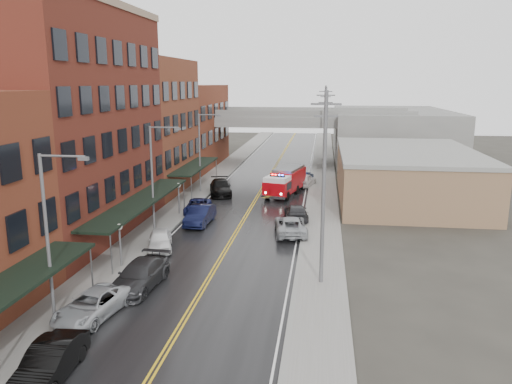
{
  "coord_description": "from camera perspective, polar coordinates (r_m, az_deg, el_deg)",
  "views": [
    {
      "loc": [
        7.12,
        -14.77,
        12.46
      ],
      "look_at": [
        1.34,
        27.65,
        3.0
      ],
      "focal_mm": 35.0,
      "sensor_mm": 36.0,
      "label": 1
    }
  ],
  "objects": [
    {
      "name": "utility_pole_1",
      "position": [
        50.15,
        7.82,
        5.3
      ],
      "size": [
        1.8,
        0.24,
        12.0
      ],
      "color": "#59595B",
      "rests_on": "ground"
    },
    {
      "name": "street_lamp_1",
      "position": [
        41.75,
        -11.49,
        2.17
      ],
      "size": [
        2.64,
        0.22,
        9.0
      ],
      "color": "#59595B",
      "rests_on": "ground"
    },
    {
      "name": "curb_right",
      "position": [
        46.47,
        5.67,
        -3.06
      ],
      "size": [
        0.3,
        160.0,
        0.15
      ],
      "primitive_type": "cube",
      "color": "gray",
      "rests_on": "ground"
    },
    {
      "name": "brick_building_far",
      "position": [
        75.86,
        -7.96,
        7.46
      ],
      "size": [
        9.0,
        20.0,
        12.0
      ],
      "primitive_type": "cube",
      "color": "maroon",
      "rests_on": "ground"
    },
    {
      "name": "brick_building_c",
      "position": [
        59.13,
        -12.58,
        7.35
      ],
      "size": [
        9.0,
        15.0,
        15.0
      ],
      "primitive_type": "cube",
      "color": "brown",
      "rests_on": "ground"
    },
    {
      "name": "utility_pole_2",
      "position": [
        70.04,
        7.86,
        7.3
      ],
      "size": [
        1.8,
        0.24,
        12.0
      ],
      "color": "#59595B",
      "rests_on": "ground"
    },
    {
      "name": "parked_car_left_7",
      "position": [
        56.37,
        -4.08,
        0.53
      ],
      "size": [
        3.71,
        6.19,
        1.68
      ],
      "primitive_type": "imported",
      "rotation": [
        0.0,
        0.0,
        0.25
      ],
      "color": "black",
      "rests_on": "ground"
    },
    {
      "name": "globe_lamp_1",
      "position": [
        35.11,
        -15.32,
        -4.8
      ],
      "size": [
        0.44,
        0.44,
        3.12
      ],
      "color": "#59595B",
      "rests_on": "ground"
    },
    {
      "name": "street_lamp_0",
      "position": [
        27.54,
        -22.4,
        -3.82
      ],
      "size": [
        2.64,
        0.22,
        9.0
      ],
      "color": "#59595B",
      "rests_on": "ground"
    },
    {
      "name": "parked_car_right_1",
      "position": [
        46.15,
        4.62,
        -2.33
      ],
      "size": [
        2.65,
        5.14,
        1.43
      ],
      "primitive_type": "imported",
      "rotation": [
        0.0,
        0.0,
        3.28
      ],
      "color": "#28282B",
      "rests_on": "ground"
    },
    {
      "name": "street_lamp_2",
      "position": [
        56.92,
        -6.23,
        5.04
      ],
      "size": [
        2.64,
        0.22,
        9.0
      ],
      "color": "#59595B",
      "rests_on": "ground"
    },
    {
      "name": "awning_1",
      "position": [
        41.59,
        -13.04,
        -1.03
      ],
      "size": [
        2.6,
        18.0,
        3.09
      ],
      "color": "black",
      "rests_on": "ground"
    },
    {
      "name": "parked_car_right_2",
      "position": [
        61.02,
        5.62,
        1.37
      ],
      "size": [
        2.89,
        4.95,
        1.58
      ],
      "primitive_type": "imported",
      "rotation": [
        0.0,
        0.0,
        2.91
      ],
      "color": "white",
      "rests_on": "ground"
    },
    {
      "name": "overpass",
      "position": [
        77.37,
        2.47,
        7.65
      ],
      "size": [
        40.0,
        10.0,
        7.5
      ],
      "color": "slate",
      "rests_on": "ground"
    },
    {
      "name": "parked_car_right_0",
      "position": [
        41.81,
        3.96,
        -3.82
      ],
      "size": [
        3.25,
        5.77,
        1.52
      ],
      "primitive_type": "imported",
      "rotation": [
        0.0,
        0.0,
        3.28
      ],
      "color": "#9A9EA2",
      "rests_on": "ground"
    },
    {
      "name": "right_far_block",
      "position": [
        85.88,
        15.09,
        6.38
      ],
      "size": [
        18.0,
        30.0,
        8.0
      ],
      "primitive_type": "cube",
      "color": "slate",
      "rests_on": "ground"
    },
    {
      "name": "parked_car_right_3",
      "position": [
        63.71,
        5.51,
        1.74
      ],
      "size": [
        2.44,
        4.29,
        1.34
      ],
      "primitive_type": "imported",
      "rotation": [
        0.0,
        0.0,
        2.87
      ],
      "color": "#0E1833",
      "rests_on": "ground"
    },
    {
      "name": "sidewalk_right",
      "position": [
        46.45,
        7.71,
        -3.12
      ],
      "size": [
        3.0,
        160.0,
        0.15
      ],
      "primitive_type": "cube",
      "color": "slate",
      "rests_on": "ground"
    },
    {
      "name": "parked_car_left_5",
      "position": [
        44.86,
        -6.42,
        -2.63
      ],
      "size": [
        1.95,
        5.15,
        1.68
      ],
      "primitive_type": "imported",
      "rotation": [
        0.0,
        0.0,
        -0.03
      ],
      "color": "black",
      "rests_on": "ground"
    },
    {
      "name": "parked_car_left_4",
      "position": [
        38.75,
        -10.91,
        -5.38
      ],
      "size": [
        2.9,
        4.65,
        1.48
      ],
      "primitive_type": "imported",
      "rotation": [
        0.0,
        0.0,
        0.29
      ],
      "color": "white",
      "rests_on": "ground"
    },
    {
      "name": "parked_car_left_3",
      "position": [
        31.94,
        -13.14,
        -9.26
      ],
      "size": [
        2.68,
        5.77,
        1.63
      ],
      "primitive_type": "imported",
      "rotation": [
        0.0,
        0.0,
        -0.07
      ],
      "color": "#27282A",
      "rests_on": "ground"
    },
    {
      "name": "curb_left",
      "position": [
        48.17,
        -7.9,
        -2.56
      ],
      "size": [
        0.3,
        160.0,
        0.15
      ],
      "primitive_type": "cube",
      "color": "gray",
      "rests_on": "ground"
    },
    {
      "name": "brick_building_b",
      "position": [
        43.08,
        -20.74,
        7.06
      ],
      "size": [
        9.0,
        20.0,
        18.0
      ],
      "primitive_type": "cube",
      "color": "#5E2519",
      "rests_on": "ground"
    },
    {
      "name": "utility_pole_0",
      "position": [
        30.4,
        7.74,
        0.67
      ],
      "size": [
        1.8,
        0.24,
        12.0
      ],
      "color": "#59595B",
      "rests_on": "ground"
    },
    {
      "name": "parked_car_left_1",
      "position": [
        24.11,
        -22.51,
        -17.54
      ],
      "size": [
        1.94,
        4.84,
        1.56
      ],
      "primitive_type": "imported",
      "rotation": [
        0.0,
        0.0,
        0.06
      ],
      "color": "black",
      "rests_on": "ground"
    },
    {
      "name": "parked_car_left_2",
      "position": [
        28.92,
        -18.23,
        -12.19
      ],
      "size": [
        3.12,
        5.37,
        1.41
      ],
      "primitive_type": "imported",
      "rotation": [
        0.0,
        0.0,
        -0.16
      ],
      "color": "#A0A3A8",
      "rests_on": "ground"
    },
    {
      "name": "tan_building",
      "position": [
        56.37,
        16.7,
        1.75
      ],
      "size": [
        14.0,
        22.0,
        5.0
      ],
      "primitive_type": "cube",
      "color": "#90704D",
      "rests_on": "ground"
    },
    {
      "name": "fire_truck",
      "position": [
        56.23,
        3.35,
        1.3
      ],
      "size": [
        4.69,
        8.46,
        2.95
      ],
      "rotation": [
        0.0,
        0.0,
        -0.24
      ],
      "color": "#A5070E",
      "rests_on": "ground"
    },
    {
      "name": "parked_car_left_6",
      "position": [
        48.65,
        -6.69,
        -1.65
      ],
      "size": [
        2.65,
        4.99,
        1.34
      ],
      "primitive_type": "imported",
      "rotation": [
        0.0,
        0.0,
        0.09
      ],
      "color": "#14194B",
      "rests_on": "ground"
    },
    {
      "name": "sidewalk_left",
      "position": [
        48.64,
        -9.77,
        -2.48
      ],
      "size": [
        3.0,
        160.0,
        0.15
      ],
      "primitive_type": "cube",
      "color": "slate",
      "rests_on": "ground"
    },
    {
      "name": "road",
      "position": [
        47.01,
        -1.24,
        -2.9
      ],
      "size": [
        11.0,
        160.0,
        0.02
      ],
      "primitive_type": "cube",
      "color": "black",
      "rests_on": "ground"
    },
    {
      "name": "awning_2",
      "position": [
        57.95,
        -6.96,
        2.96
      ],
      "size": [
        2.6,
        13.0,
        3.09
      ],
      "color": "black",
      "rests_on": "ground"
    },
    {
      "name": "globe_lamp_2",
      "position": [
        47.86,
        -8.84,
        0.07
      ],
      "size": [
        0.44,
        0.44,
        3.12
      ],
      "color": "#59595B",
      "rests_on": "ground"
    }
  ]
}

